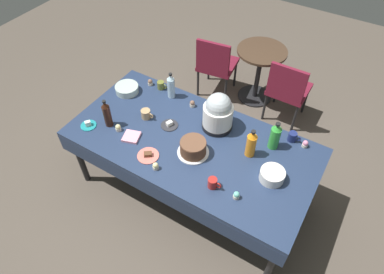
{
  "coord_description": "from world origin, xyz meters",
  "views": [
    {
      "loc": [
        1.04,
        -1.72,
        2.99
      ],
      "look_at": [
        0.0,
        0.0,
        0.8
      ],
      "focal_mm": 31.9,
      "sensor_mm": 36.0,
      "label": 1
    }
  ],
  "objects_px": {
    "potluck_table": "(192,145)",
    "maroon_chair_right": "(288,88)",
    "dessert_plate_charcoal": "(169,125)",
    "soda_bottle_lime_soda": "(275,136)",
    "slow_cooker": "(218,113)",
    "cupcake_lemon": "(150,82)",
    "soda_bottle_orange_juice": "(251,144)",
    "dessert_plate_teal": "(88,125)",
    "glass_salad_bowl": "(127,89)",
    "coffee_mug_red": "(213,183)",
    "frosted_layer_cake": "(193,148)",
    "cupcake_rose": "(305,144)",
    "soda_bottle_cola": "(107,114)",
    "coffee_mug_tan": "(146,114)",
    "ceramic_snack_bowl": "(272,175)",
    "cupcake_mint": "(192,104)",
    "cupcake_berry": "(118,128)",
    "round_cafe_table": "(260,66)",
    "dessert_plate_coral": "(148,155)",
    "maroon_chair_left": "(216,63)",
    "cupcake_cocoa": "(156,166)",
    "coffee_mug_navy": "(293,137)",
    "cupcake_vanilla": "(236,195)",
    "coffee_mug_olive": "(161,85)",
    "soda_bottle_water": "(171,86)"
  },
  "relations": [
    {
      "from": "glass_salad_bowl",
      "to": "coffee_mug_olive",
      "type": "relative_size",
      "value": 2.12
    },
    {
      "from": "cupcake_rose",
      "to": "coffee_mug_red",
      "type": "relative_size",
      "value": 0.59
    },
    {
      "from": "coffee_mug_tan",
      "to": "maroon_chair_left",
      "type": "distance_m",
      "value": 1.47
    },
    {
      "from": "slow_cooker",
      "to": "cupcake_rose",
      "type": "distance_m",
      "value": 0.8
    },
    {
      "from": "cupcake_mint",
      "to": "maroon_chair_right",
      "type": "bearing_deg",
      "value": 59.56
    },
    {
      "from": "cupcake_cocoa",
      "to": "coffee_mug_olive",
      "type": "height_order",
      "value": "coffee_mug_olive"
    },
    {
      "from": "soda_bottle_orange_juice",
      "to": "soda_bottle_cola",
      "type": "bearing_deg",
      "value": -164.51
    },
    {
      "from": "glass_salad_bowl",
      "to": "coffee_mug_red",
      "type": "xyz_separation_m",
      "value": [
        1.3,
        -0.57,
        0.01
      ]
    },
    {
      "from": "potluck_table",
      "to": "coffee_mug_tan",
      "type": "distance_m",
      "value": 0.53
    },
    {
      "from": "dessert_plate_teal",
      "to": "round_cafe_table",
      "type": "height_order",
      "value": "dessert_plate_teal"
    },
    {
      "from": "soda_bottle_lime_soda",
      "to": "soda_bottle_orange_juice",
      "type": "relative_size",
      "value": 0.99
    },
    {
      "from": "coffee_mug_tan",
      "to": "round_cafe_table",
      "type": "height_order",
      "value": "coffee_mug_tan"
    },
    {
      "from": "ceramic_snack_bowl",
      "to": "maroon_chair_right",
      "type": "height_order",
      "value": "maroon_chair_right"
    },
    {
      "from": "frosted_layer_cake",
      "to": "coffee_mug_tan",
      "type": "distance_m",
      "value": 0.62
    },
    {
      "from": "dessert_plate_coral",
      "to": "soda_bottle_lime_soda",
      "type": "relative_size",
      "value": 0.66
    },
    {
      "from": "cupcake_lemon",
      "to": "maroon_chair_left",
      "type": "distance_m",
      "value": 1.09
    },
    {
      "from": "dessert_plate_teal",
      "to": "cupcake_rose",
      "type": "bearing_deg",
      "value": 23.8
    },
    {
      "from": "cupcake_berry",
      "to": "soda_bottle_orange_juice",
      "type": "distance_m",
      "value": 1.19
    },
    {
      "from": "soda_bottle_orange_juice",
      "to": "coffee_mug_navy",
      "type": "bearing_deg",
      "value": 53.19
    },
    {
      "from": "dessert_plate_charcoal",
      "to": "cupcake_berry",
      "type": "relative_size",
      "value": 2.36
    },
    {
      "from": "cupcake_lemon",
      "to": "coffee_mug_red",
      "type": "height_order",
      "value": "coffee_mug_red"
    },
    {
      "from": "coffee_mug_tan",
      "to": "coffee_mug_navy",
      "type": "distance_m",
      "value": 1.34
    },
    {
      "from": "potluck_table",
      "to": "maroon_chair_right",
      "type": "distance_m",
      "value": 1.53
    },
    {
      "from": "dessert_plate_charcoal",
      "to": "dessert_plate_coral",
      "type": "xyz_separation_m",
      "value": [
        0.05,
        -0.4,
        -0.0
      ]
    },
    {
      "from": "coffee_mug_red",
      "to": "soda_bottle_water",
      "type": "bearing_deg",
      "value": 139.88
    },
    {
      "from": "glass_salad_bowl",
      "to": "cupcake_berry",
      "type": "relative_size",
      "value": 3.47
    },
    {
      "from": "cupcake_lemon",
      "to": "soda_bottle_cola",
      "type": "relative_size",
      "value": 0.23
    },
    {
      "from": "potluck_table",
      "to": "coffee_mug_tan",
      "type": "bearing_deg",
      "value": 176.58
    },
    {
      "from": "slow_cooker",
      "to": "cupcake_lemon",
      "type": "relative_size",
      "value": 5.51
    },
    {
      "from": "potluck_table",
      "to": "slow_cooker",
      "type": "height_order",
      "value": "slow_cooker"
    },
    {
      "from": "cupcake_berry",
      "to": "cupcake_vanilla",
      "type": "bearing_deg",
      "value": -4.23
    },
    {
      "from": "frosted_layer_cake",
      "to": "cupcake_rose",
      "type": "bearing_deg",
      "value": 35.54
    },
    {
      "from": "coffee_mug_red",
      "to": "soda_bottle_cola",
      "type": "bearing_deg",
      "value": 174.62
    },
    {
      "from": "slow_cooker",
      "to": "cupcake_cocoa",
      "type": "xyz_separation_m",
      "value": [
        -0.2,
        -0.69,
        -0.14
      ]
    },
    {
      "from": "cupcake_lemon",
      "to": "soda_bottle_lime_soda",
      "type": "bearing_deg",
      "value": -5.59
    },
    {
      "from": "ceramic_snack_bowl",
      "to": "dessert_plate_teal",
      "type": "distance_m",
      "value": 1.7
    },
    {
      "from": "soda_bottle_cola",
      "to": "round_cafe_table",
      "type": "relative_size",
      "value": 0.4
    },
    {
      "from": "cupcake_cocoa",
      "to": "maroon_chair_left",
      "type": "xyz_separation_m",
      "value": [
        -0.44,
        1.88,
        -0.29
      ]
    },
    {
      "from": "ceramic_snack_bowl",
      "to": "cupcake_cocoa",
      "type": "height_order",
      "value": "ceramic_snack_bowl"
    },
    {
      "from": "slow_cooker",
      "to": "cupcake_rose",
      "type": "relative_size",
      "value": 5.51
    },
    {
      "from": "ceramic_snack_bowl",
      "to": "soda_bottle_cola",
      "type": "relative_size",
      "value": 0.68
    },
    {
      "from": "potluck_table",
      "to": "frosted_layer_cake",
      "type": "xyz_separation_m",
      "value": [
        0.08,
        -0.11,
        0.13
      ]
    },
    {
      "from": "dessert_plate_charcoal",
      "to": "dessert_plate_coral",
      "type": "relative_size",
      "value": 0.85
    },
    {
      "from": "dessert_plate_coral",
      "to": "coffee_mug_olive",
      "type": "height_order",
      "value": "coffee_mug_olive"
    },
    {
      "from": "potluck_table",
      "to": "dessert_plate_teal",
      "type": "height_order",
      "value": "dessert_plate_teal"
    },
    {
      "from": "cupcake_mint",
      "to": "cupcake_rose",
      "type": "xyz_separation_m",
      "value": [
        1.1,
        0.06,
        0.0
      ]
    },
    {
      "from": "glass_salad_bowl",
      "to": "ceramic_snack_bowl",
      "type": "bearing_deg",
      "value": -8.71
    },
    {
      "from": "dessert_plate_charcoal",
      "to": "soda_bottle_orange_juice",
      "type": "bearing_deg",
      "value": 5.19
    },
    {
      "from": "dessert_plate_charcoal",
      "to": "soda_bottle_lime_soda",
      "type": "height_order",
      "value": "soda_bottle_lime_soda"
    },
    {
      "from": "dessert_plate_teal",
      "to": "cupcake_mint",
      "type": "xyz_separation_m",
      "value": [
        0.68,
        0.72,
        0.02
      ]
    }
  ]
}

